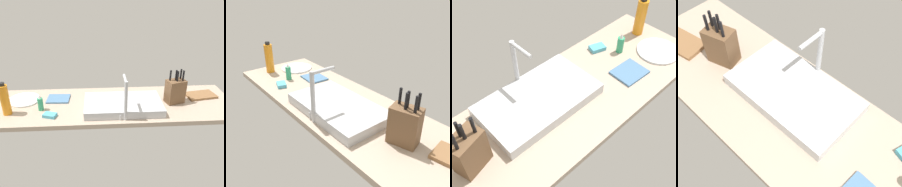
% 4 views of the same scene
% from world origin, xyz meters
% --- Properties ---
extents(countertop_slab, '(1.86, 0.58, 0.04)m').
position_xyz_m(countertop_slab, '(0.00, 0.00, 0.02)').
color(countertop_slab, tan).
rests_on(countertop_slab, ground).
extents(sink_basin, '(0.58, 0.33, 0.06)m').
position_xyz_m(sink_basin, '(-0.05, 0.07, 0.06)').
color(sink_basin, '#B7BABF').
rests_on(sink_basin, countertop_slab).
extents(faucet, '(0.06, 0.15, 0.29)m').
position_xyz_m(faucet, '(-0.04, 0.22, 0.21)').
color(faucet, '#B7BABF').
rests_on(faucet, countertop_slab).
extents(knife_block, '(0.16, 0.13, 0.27)m').
position_xyz_m(knife_block, '(-0.46, 0.01, 0.13)').
color(knife_block, brown).
rests_on(knife_block, countertop_slab).
extents(soap_bottle, '(0.04, 0.04, 0.13)m').
position_xyz_m(soap_bottle, '(0.57, 0.06, 0.09)').
color(soap_bottle, '#2D9966').
rests_on(soap_bottle, countertop_slab).
extents(water_bottle, '(0.06, 0.06, 0.25)m').
position_xyz_m(water_bottle, '(0.80, 0.10, 0.15)').
color(water_bottle, orange).
rests_on(water_bottle, countertop_slab).
extents(dinner_plate, '(0.25, 0.25, 0.01)m').
position_xyz_m(dinner_plate, '(0.73, -0.10, 0.04)').
color(dinner_plate, white).
rests_on(dinner_plate, countertop_slab).
extents(dish_towel, '(0.18, 0.16, 0.01)m').
position_xyz_m(dish_towel, '(0.46, -0.09, 0.04)').
color(dish_towel, teal).
rests_on(dish_towel, countertop_slab).
extents(dish_sponge, '(0.10, 0.08, 0.02)m').
position_xyz_m(dish_sponge, '(0.49, 0.17, 0.05)').
color(dish_sponge, '#4CA3BC').
rests_on(dish_sponge, countertop_slab).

